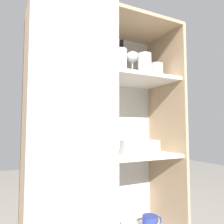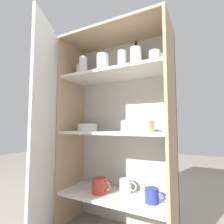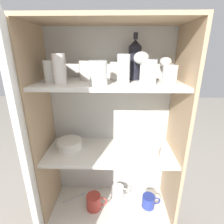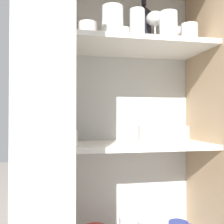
% 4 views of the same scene
% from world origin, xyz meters
% --- Properties ---
extents(cupboard_back_panel, '(0.80, 0.02, 1.40)m').
position_xyz_m(cupboard_back_panel, '(0.00, 0.32, 0.70)').
color(cupboard_back_panel, silver).
rests_on(cupboard_back_panel, ground_plane).
extents(cupboard_side_left, '(0.02, 0.35, 1.40)m').
position_xyz_m(cupboard_side_left, '(-0.39, 0.15, 0.70)').
color(cupboard_side_left, tan).
rests_on(cupboard_side_left, ground_plane).
extents(cupboard_side_right, '(0.02, 0.35, 1.40)m').
position_xyz_m(cupboard_side_right, '(0.39, 0.15, 0.70)').
color(cupboard_side_right, tan).
rests_on(cupboard_side_right, ground_plane).
extents(shelf_board_middle, '(0.76, 0.31, 0.02)m').
position_xyz_m(shelf_board_middle, '(0.00, 0.15, 0.68)').
color(shelf_board_middle, silver).
extents(shelf_board_upper, '(0.76, 0.31, 0.02)m').
position_xyz_m(shelf_board_upper, '(0.00, 0.15, 1.10)').
color(shelf_board_upper, silver).
extents(cupboard_door, '(0.20, 0.36, 1.40)m').
position_xyz_m(cupboard_door, '(-0.31, -0.19, 0.70)').
color(cupboard_door, silver).
rests_on(cupboard_door, ground_plane).
extents(tumbler_glass_0, '(0.06, 0.06, 0.14)m').
position_xyz_m(tumbler_glass_0, '(0.07, 0.13, 1.18)').
color(tumbler_glass_0, white).
rests_on(tumbler_glass_0, shelf_board_upper).
extents(tumbler_glass_1, '(0.07, 0.07, 0.11)m').
position_xyz_m(tumbler_glass_1, '(-0.30, 0.15, 1.17)').
color(tumbler_glass_1, white).
rests_on(tumbler_glass_1, shelf_board_upper).
extents(tumbler_glass_2, '(0.08, 0.08, 0.11)m').
position_xyz_m(tumbler_glass_2, '(-0.13, 0.22, 1.16)').
color(tumbler_glass_2, silver).
rests_on(tumbler_glass_2, shelf_board_upper).
extents(tumbler_glass_3, '(0.06, 0.06, 0.15)m').
position_xyz_m(tumbler_glass_3, '(-0.24, 0.10, 1.18)').
color(tumbler_glass_3, silver).
rests_on(tumbler_glass_3, shelf_board_upper).
extents(tumbler_glass_4, '(0.07, 0.07, 0.09)m').
position_xyz_m(tumbler_glass_4, '(0.30, 0.12, 1.16)').
color(tumbler_glass_4, white).
rests_on(tumbler_glass_4, shelf_board_upper).
extents(tumbler_glass_5, '(0.07, 0.07, 0.10)m').
position_xyz_m(tumbler_glass_5, '(0.04, 0.24, 1.16)').
color(tumbler_glass_5, silver).
rests_on(tumbler_glass_5, shelf_board_upper).
extents(tumbler_glass_6, '(0.07, 0.07, 0.12)m').
position_xyz_m(tumbler_glass_6, '(0.19, 0.08, 1.17)').
color(tumbler_glass_6, white).
rests_on(tumbler_glass_6, shelf_board_upper).
extents(tumbler_glass_7, '(0.08, 0.08, 0.12)m').
position_xyz_m(tumbler_glass_7, '(-0.05, 0.06, 1.17)').
color(tumbler_glass_7, white).
rests_on(tumbler_glass_7, shelf_board_upper).
extents(wine_glass_0, '(0.08, 0.08, 0.15)m').
position_xyz_m(wine_glass_0, '(0.16, 0.16, 1.23)').
color(wine_glass_0, white).
rests_on(wine_glass_0, shelf_board_upper).
extents(wine_glass_1, '(0.07, 0.07, 0.12)m').
position_xyz_m(wine_glass_1, '(0.31, 0.24, 1.20)').
color(wine_glass_1, silver).
rests_on(wine_glass_1, shelf_board_upper).
extents(wine_bottle, '(0.07, 0.07, 0.25)m').
position_xyz_m(wine_bottle, '(0.14, 0.24, 1.22)').
color(wine_bottle, black).
rests_on(wine_bottle, shelf_board_upper).
extents(plate_stack_white, '(0.22, 0.22, 0.07)m').
position_xyz_m(plate_stack_white, '(0.18, 0.12, 0.73)').
color(plate_stack_white, silver).
rests_on(plate_stack_white, shelf_board_middle).
extents(mixing_bowl_large, '(0.15, 0.15, 0.06)m').
position_xyz_m(mixing_bowl_large, '(-0.25, 0.18, 0.72)').
color(mixing_bowl_large, silver).
rests_on(mixing_bowl_large, shelf_board_middle).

